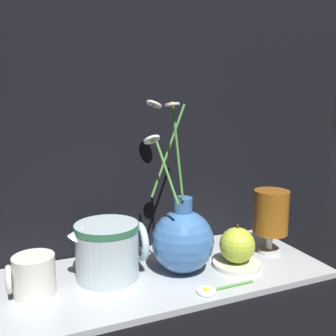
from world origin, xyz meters
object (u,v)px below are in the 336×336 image
object	(u,v)px
ceramic_pitcher	(108,248)
orange_fruit	(237,245)
yellow_mug	(33,275)
vase_with_flowers	(182,239)
tea_glass	(270,213)

from	to	relation	value
ceramic_pitcher	orange_fruit	bearing A→B (deg)	-12.53
yellow_mug	orange_fruit	distance (m)	0.40
vase_with_flowers	ceramic_pitcher	xyz separation A→B (m)	(-0.15, 0.03, -0.01)
vase_with_flowers	orange_fruit	xyz separation A→B (m)	(0.11, -0.03, -0.02)
ceramic_pitcher	tea_glass	bearing A→B (deg)	-2.76
ceramic_pitcher	tea_glass	world-z (taller)	tea_glass
tea_glass	ceramic_pitcher	bearing A→B (deg)	177.24
orange_fruit	vase_with_flowers	bearing A→B (deg)	167.10
ceramic_pitcher	orange_fruit	world-z (taller)	ceramic_pitcher
yellow_mug	orange_fruit	world-z (taller)	orange_fruit
vase_with_flowers	yellow_mug	bearing A→B (deg)	176.65
ceramic_pitcher	tea_glass	size ratio (longest dim) A/B	1.03
ceramic_pitcher	orange_fruit	xyz separation A→B (m)	(0.26, -0.06, -0.01)
vase_with_flowers	tea_glass	distance (m)	0.23
vase_with_flowers	tea_glass	bearing A→B (deg)	3.45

